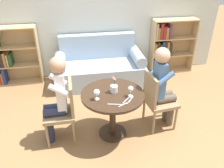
# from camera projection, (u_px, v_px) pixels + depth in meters

# --- Properties ---
(ground_plane) EXTENTS (16.00, 16.00, 0.00)m
(ground_plane) POSITION_uv_depth(u_px,v_px,m) (113.00, 133.00, 3.55)
(ground_plane) COLOR olive
(back_wall) EXTENTS (5.20, 0.05, 2.70)m
(back_wall) POSITION_uv_depth(u_px,v_px,m) (95.00, 10.00, 4.61)
(back_wall) COLOR silver
(back_wall) RESTS_ON ground_plane
(round_table) EXTENTS (0.87, 0.87, 0.71)m
(round_table) POSITION_uv_depth(u_px,v_px,m) (113.00, 103.00, 3.27)
(round_table) COLOR #382619
(round_table) RESTS_ON ground_plane
(couch) EXTENTS (1.74, 0.80, 0.92)m
(couch) POSITION_uv_depth(u_px,v_px,m) (99.00, 68.00, 4.77)
(couch) COLOR #9EB2C6
(couch) RESTS_ON ground_plane
(bookshelf_left) EXTENTS (0.93, 0.28, 1.16)m
(bookshelf_left) POSITION_uv_depth(u_px,v_px,m) (9.00, 56.00, 4.62)
(bookshelf_left) COLOR tan
(bookshelf_left) RESTS_ON ground_plane
(bookshelf_right) EXTENTS (0.93, 0.28, 1.16)m
(bookshelf_right) POSITION_uv_depth(u_px,v_px,m) (166.00, 46.00, 5.07)
(bookshelf_right) COLOR tan
(bookshelf_right) RESTS_ON ground_plane
(chair_left) EXTENTS (0.43, 0.43, 0.90)m
(chair_left) POSITION_uv_depth(u_px,v_px,m) (64.00, 109.00, 3.25)
(chair_left) COLOR #937A56
(chair_left) RESTS_ON ground_plane
(chair_right) EXTENTS (0.47, 0.47, 0.90)m
(chair_right) POSITION_uv_depth(u_px,v_px,m) (157.00, 99.00, 3.47)
(chair_right) COLOR #937A56
(chair_right) RESTS_ON ground_plane
(person_left) EXTENTS (0.42, 0.35, 1.27)m
(person_left) POSITION_uv_depth(u_px,v_px,m) (56.00, 98.00, 3.14)
(person_left) COLOR #282D47
(person_left) RESTS_ON ground_plane
(person_right) EXTENTS (0.44, 0.37, 1.29)m
(person_right) POSITION_uv_depth(u_px,v_px,m) (163.00, 86.00, 3.39)
(person_right) COLOR brown
(person_right) RESTS_ON ground_plane
(wine_glass_left) EXTENTS (0.08, 0.08, 0.15)m
(wine_glass_left) POSITION_uv_depth(u_px,v_px,m) (97.00, 93.00, 3.03)
(wine_glass_left) COLOR white
(wine_glass_left) RESTS_ON round_table
(wine_glass_right) EXTENTS (0.07, 0.07, 0.15)m
(wine_glass_right) POSITION_uv_depth(u_px,v_px,m) (131.00, 89.00, 3.08)
(wine_glass_right) COLOR white
(wine_glass_right) RESTS_ON round_table
(flower_vase) EXTENTS (0.10, 0.10, 0.24)m
(flower_vase) POSITION_uv_depth(u_px,v_px,m) (114.00, 88.00, 3.20)
(flower_vase) COLOR silver
(flower_vase) RESTS_ON round_table
(knife_left_setting) EXTENTS (0.17, 0.10, 0.00)m
(knife_left_setting) POSITION_uv_depth(u_px,v_px,m) (125.00, 104.00, 2.98)
(knife_left_setting) COLOR silver
(knife_left_setting) RESTS_ON round_table
(fork_left_setting) EXTENTS (0.13, 0.16, 0.00)m
(fork_left_setting) POSITION_uv_depth(u_px,v_px,m) (130.00, 100.00, 3.06)
(fork_left_setting) COLOR silver
(fork_left_setting) RESTS_ON round_table
(knife_right_setting) EXTENTS (0.13, 0.15, 0.00)m
(knife_right_setting) POSITION_uv_depth(u_px,v_px,m) (126.00, 100.00, 3.06)
(knife_right_setting) COLOR silver
(knife_right_setting) RESTS_ON round_table
(fork_right_setting) EXTENTS (0.19, 0.06, 0.00)m
(fork_right_setting) POSITION_uv_depth(u_px,v_px,m) (115.00, 104.00, 2.98)
(fork_right_setting) COLOR silver
(fork_right_setting) RESTS_ON round_table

